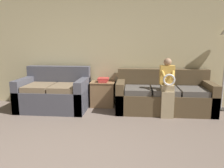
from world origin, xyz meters
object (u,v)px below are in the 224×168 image
couch_main (164,96)px  child_left_seated (167,85)px  book_stack (103,80)px  couch_side (55,94)px  side_shelf (103,94)px

couch_main → child_left_seated: 0.48m
couch_main → book_stack: size_ratio=6.50×
couch_side → child_left_seated: size_ratio=1.26×
couch_side → book_stack: couch_side is taller
side_shelf → couch_side: bearing=-163.9°
couch_side → side_shelf: 1.07m
book_stack → side_shelf: bearing=151.7°
child_left_seated → book_stack: (-1.34, 0.56, -0.01)m
book_stack → child_left_seated: bearing=-22.7°
side_shelf → book_stack: size_ratio=1.86×
child_left_seated → book_stack: 1.45m
couch_main → couch_side: size_ratio=1.38×
couch_side → side_shelf: bearing=16.1°
couch_main → side_shelf: (-1.34, 0.20, -0.02)m
couch_main → side_shelf: bearing=171.4°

